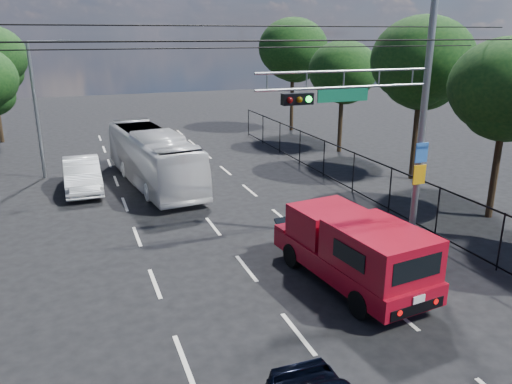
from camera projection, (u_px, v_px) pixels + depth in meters
name	position (u px, v px, depth m)	size (l,w,h in m)	color
lane_markings	(200.00, 210.00, 21.76)	(6.12, 38.00, 0.01)	beige
signal_mast	(395.00, 101.00, 16.58)	(6.43, 0.39, 9.50)	slate
streetlight_left	(39.00, 104.00, 25.59)	(2.09, 0.22, 7.08)	slate
utility_wires	(236.00, 38.00, 14.96)	(22.00, 5.04, 0.74)	black
fence_right	(375.00, 182.00, 22.36)	(0.06, 34.03, 2.00)	black
tree_right_b	(506.00, 95.00, 19.54)	(4.50, 4.50, 7.31)	black
tree_right_c	(422.00, 68.00, 24.88)	(5.10, 5.10, 8.29)	black
tree_right_d	(343.00, 76.00, 31.26)	(4.32, 4.32, 7.02)	black
tree_right_e	(293.00, 53.00, 38.14)	(5.28, 5.28, 8.58)	black
red_pickup	(353.00, 248.00, 15.05)	(2.81, 6.13, 2.21)	black
white_bus	(153.00, 157.00, 25.24)	(2.34, 9.99, 2.78)	silver
white_van	(82.00, 175.00, 24.36)	(1.67, 4.79, 1.58)	white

